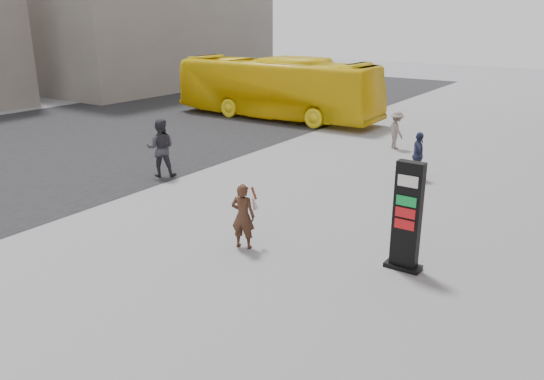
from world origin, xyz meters
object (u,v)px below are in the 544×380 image
Objects in this scene: info_pylon at (407,217)px; pedestrian_b at (396,130)px; bus at (276,88)px; pedestrian_a at (161,148)px; woman at (243,215)px; pedestrian_c at (418,155)px.

info_pylon is 10.83m from pedestrian_b.
pedestrian_a is (2.68, -10.80, -0.59)m from bus.
woman is 1.02× the size of pedestrian_b.
info_pylon is at bearing -178.33° from woman.
info_pylon reaches higher than pedestrian_c.
bus is 5.82× the size of pedestrian_a.
pedestrian_a reaches higher than pedestrian_b.
woman is 0.80× the size of pedestrian_a.
pedestrian_c is (7.11, 4.52, -0.19)m from pedestrian_a.
pedestrian_c is (1.39, 7.55, -0.02)m from woman.
bus is 11.14m from pedestrian_a.
woman is 6.47m from pedestrian_a.
pedestrian_c is at bearing 165.81° from pedestrian_b.
pedestrian_c is (-2.05, 6.50, -0.40)m from info_pylon.
bus is at bearing -113.92° from pedestrian_a.
info_pylon is 0.21× the size of bus.
bus reaches higher than pedestrian_b.
pedestrian_a is (-9.16, 1.98, -0.21)m from info_pylon.
pedestrian_b is 4.08m from pedestrian_c.
pedestrian_c is at bearing 174.56° from pedestrian_a.
woman is at bearing -162.73° from info_pylon.
pedestrian_c is (9.79, -6.28, -0.78)m from bus.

